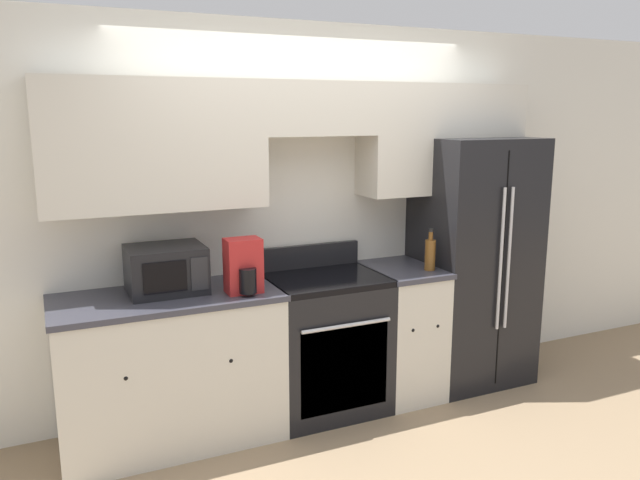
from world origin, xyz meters
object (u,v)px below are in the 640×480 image
(oven_range, at_px, (325,342))
(refrigerator, at_px, (470,261))
(microwave, at_px, (166,269))
(bottle, at_px, (430,254))

(oven_range, height_order, refrigerator, refrigerator)
(microwave, height_order, bottle, bottle)
(microwave, distance_m, bottle, 1.77)
(oven_range, xyz_separation_m, bottle, (0.73, -0.14, 0.58))
(refrigerator, height_order, bottle, refrigerator)
(oven_range, distance_m, microwave, 1.19)
(refrigerator, bearing_deg, microwave, 179.26)
(oven_range, bearing_deg, microwave, 175.98)
(refrigerator, relative_size, microwave, 4.03)
(microwave, bearing_deg, refrigerator, -0.74)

